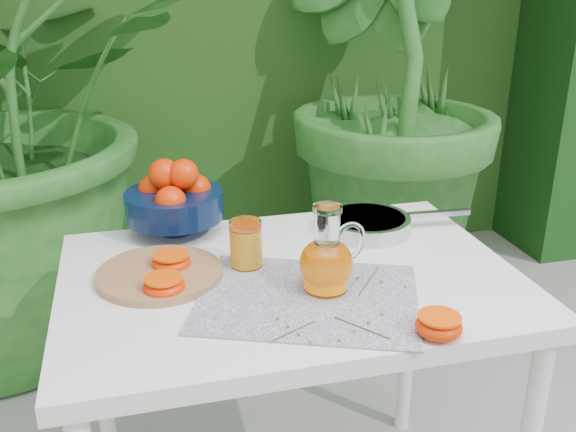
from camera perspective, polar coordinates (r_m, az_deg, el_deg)
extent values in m
imported|color=#205D20|center=(2.71, 8.34, 11.96)|extent=(2.30, 2.30, 1.90)
cube|color=white|center=(1.44, 0.20, -5.86)|extent=(1.00, 0.70, 0.04)
cylinder|color=white|center=(1.86, -16.26, -13.38)|extent=(0.04, 0.04, 0.71)
cylinder|color=white|center=(2.01, 10.69, -9.96)|extent=(0.04, 0.04, 0.71)
cube|color=#0C1347|center=(1.33, 1.76, -7.27)|extent=(0.54, 0.49, 0.00)
cylinder|color=#906541|center=(1.43, -11.35, -5.07)|extent=(0.34, 0.34, 0.02)
cylinder|color=black|center=(1.66, -9.96, -0.74)|extent=(0.11, 0.11, 0.04)
cylinder|color=black|center=(1.64, -10.08, 1.01)|extent=(0.29, 0.29, 0.07)
sphere|color=red|center=(1.67, -11.87, 2.28)|extent=(0.09, 0.09, 0.08)
sphere|color=red|center=(1.65, -8.16, 2.36)|extent=(0.09, 0.09, 0.08)
sphere|color=red|center=(1.58, -10.40, 1.26)|extent=(0.09, 0.09, 0.08)
sphere|color=red|center=(1.69, -9.88, 2.71)|extent=(0.09, 0.09, 0.08)
sphere|color=red|center=(1.62, -10.93, 3.66)|extent=(0.09, 0.09, 0.08)
sphere|color=red|center=(1.60, -9.26, 3.71)|extent=(0.09, 0.09, 0.07)
cylinder|color=white|center=(1.36, 3.36, -6.34)|extent=(0.12, 0.12, 0.01)
ellipsoid|color=white|center=(1.33, 3.41, -4.25)|extent=(0.15, 0.15, 0.11)
cylinder|color=white|center=(1.30, 3.49, -0.94)|extent=(0.07, 0.07, 0.07)
cylinder|color=white|center=(1.28, 3.53, 0.67)|extent=(0.08, 0.08, 0.01)
torus|color=white|center=(1.35, 5.41, -2.31)|extent=(0.09, 0.04, 0.09)
cylinder|color=orange|center=(1.34, 3.40, -4.71)|extent=(0.12, 0.12, 0.08)
cylinder|color=white|center=(1.44, -3.76, -2.45)|extent=(0.09, 0.09, 0.11)
cylinder|color=gold|center=(1.44, -3.75, -2.76)|extent=(0.08, 0.08, 0.09)
cylinder|color=#FF5907|center=(1.42, -3.80, -1.11)|extent=(0.07, 0.07, 0.00)
cylinder|color=#ABACAF|center=(1.65, 7.00, -0.71)|extent=(0.24, 0.24, 0.04)
cylinder|color=silver|center=(1.64, 7.03, -0.17)|extent=(0.21, 0.21, 0.01)
cube|color=#ABACAF|center=(1.71, 13.26, 0.23)|extent=(0.17, 0.03, 0.01)
ellipsoid|color=red|center=(1.35, -10.96, -6.20)|extent=(0.12, 0.12, 0.04)
cylinder|color=#FF5907|center=(1.35, -11.02, -5.45)|extent=(0.10, 0.10, 0.00)
ellipsoid|color=red|center=(1.45, -10.33, -4.14)|extent=(0.12, 0.12, 0.04)
cylinder|color=#FF5907|center=(1.45, -10.39, -3.43)|extent=(0.10, 0.10, 0.00)
ellipsoid|color=red|center=(1.23, 13.25, -9.52)|extent=(0.12, 0.12, 0.04)
cylinder|color=#FF5907|center=(1.22, 13.33, -8.72)|extent=(0.10, 0.10, 0.00)
cylinder|color=brown|center=(1.23, 6.55, -9.82)|extent=(0.07, 0.10, 0.00)
sphere|color=#5C773E|center=(1.18, 4.60, -10.91)|extent=(0.01, 0.01, 0.01)
sphere|color=#5C773E|center=(1.21, 5.92, -10.10)|extent=(0.01, 0.01, 0.01)
sphere|color=#5C773E|center=(1.24, 7.17, -9.32)|extent=(0.01, 0.01, 0.01)
sphere|color=#5C773E|center=(1.27, 8.36, -8.58)|extent=(0.01, 0.01, 0.01)
cylinder|color=brown|center=(1.40, 7.23, -5.70)|extent=(0.09, 0.11, 0.00)
sphere|color=#5C773E|center=(1.42, 4.16, -5.08)|extent=(0.01, 0.01, 0.01)
sphere|color=#5C773E|center=(1.40, 6.20, -5.42)|extent=(0.01, 0.01, 0.01)
sphere|color=#5C773E|center=(1.39, 8.27, -5.77)|extent=(0.01, 0.01, 0.01)
sphere|color=#5C773E|center=(1.38, 10.38, -6.12)|extent=(0.01, 0.01, 0.01)
cylinder|color=brown|center=(1.21, 0.48, -10.18)|extent=(0.10, 0.05, 0.00)
sphere|color=#5C773E|center=(1.17, 1.96, -11.09)|extent=(0.01, 0.01, 0.01)
sphere|color=#5C773E|center=(1.20, 0.96, -10.40)|extent=(0.01, 0.01, 0.01)
sphere|color=#5C773E|center=(1.22, 0.00, -9.74)|extent=(0.01, 0.01, 0.01)
sphere|color=#5C773E|center=(1.24, -0.91, -9.09)|extent=(0.01, 0.01, 0.01)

